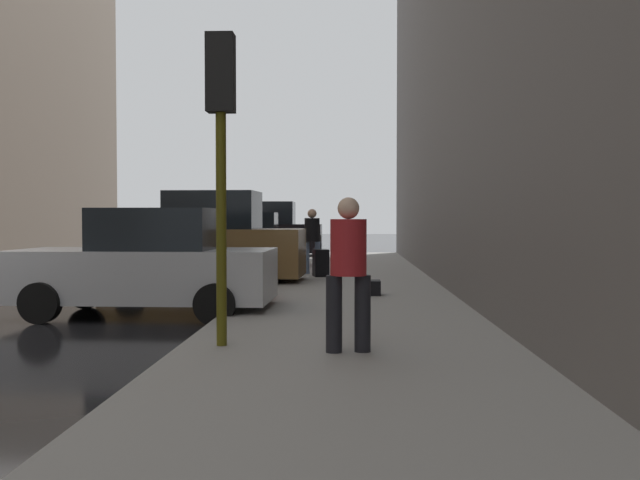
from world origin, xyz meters
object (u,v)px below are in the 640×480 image
parked_red_hatchback (241,243)px  duffel_bag (372,288)px  pedestrian_in_jeans (312,238)px  pedestrian_in_red_jacket (348,266)px  parked_bronze_suv (207,243)px  parked_black_suv (264,233)px  traffic_light (221,120)px  rolling_suitcase (321,263)px  parked_silver_sedan (148,265)px  fire_hydrant (266,279)px

parked_red_hatchback → duffel_bag: 8.99m
pedestrian_in_jeans → pedestrian_in_red_jacket: size_ratio=1.00×
parked_bronze_suv → pedestrian_in_jeans: size_ratio=2.73×
pedestrian_in_red_jacket → parked_black_suv: bearing=99.4°
pedestrian_in_red_jacket → pedestrian_in_jeans: bearing=95.0°
traffic_light → duffel_bag: bearing=70.6°
pedestrian_in_jeans → pedestrian_in_red_jacket: bearing=-85.0°
parked_black_suv → rolling_suitcase: 10.22m
parked_silver_sedan → pedestrian_in_jeans: size_ratio=2.48×
parked_silver_sedan → fire_hydrant: (1.80, 1.41, -0.35)m
fire_hydrant → pedestrian_in_red_jacket: (1.52, -5.22, 0.61)m
parked_silver_sedan → rolling_suitcase: bearing=67.5°
parked_bronze_suv → parked_red_hatchback: size_ratio=1.10×
parked_red_hatchback → pedestrian_in_red_jacket: (3.33, -13.96, 0.26)m
duffel_bag → parked_black_suv: bearing=104.9°
parked_silver_sedan → rolling_suitcase: size_ratio=4.08×
parked_silver_sedan → traffic_light: (1.85, -3.45, 1.91)m
parked_bronze_suv → pedestrian_in_red_jacket: parked_bronze_suv is taller
parked_red_hatchback → fire_hydrant: (1.80, -8.74, -0.35)m
fire_hydrant → duffel_bag: bearing=17.0°
rolling_suitcase → duffel_bag: rolling_suitcase is taller
rolling_suitcase → parked_silver_sedan: bearing=-112.5°
parked_silver_sedan → parked_red_hatchback: bearing=90.0°
parked_bronze_suv → pedestrian_in_jeans: bearing=42.3°
parked_bronze_suv → traffic_light: traffic_light is taller
pedestrian_in_red_jacket → fire_hydrant: bearing=106.3°
parked_bronze_suv → fire_hydrant: size_ratio=6.62×
traffic_light → duffel_bag: traffic_light is taller
parked_silver_sedan → parked_black_suv: size_ratio=0.92×
duffel_bag → traffic_light: bearing=-109.4°
parked_red_hatchback → parked_black_suv: bearing=90.0°
pedestrian_in_red_jacket → rolling_suitcase: (-0.70, 10.13, -0.61)m
pedestrian_in_jeans → fire_hydrant: bearing=-95.6°
parked_bronze_suv → pedestrian_in_jeans: 3.19m
fire_hydrant → traffic_light: traffic_light is taller
pedestrian_in_jeans → rolling_suitcase: pedestrian_in_jeans is taller
rolling_suitcase → pedestrian_in_red_jacket: bearing=-86.0°
parked_silver_sedan → parked_red_hatchback: (0.00, 10.15, 0.00)m
traffic_light → pedestrian_in_jeans: 10.71m
parked_silver_sedan → fire_hydrant: bearing=38.0°
parked_red_hatchback → fire_hydrant: bearing=-78.3°
rolling_suitcase → duffel_bag: bearing=-75.0°
parked_silver_sedan → parked_bronze_suv: 4.98m
parked_black_suv → pedestrian_in_jeans: (2.36, -9.06, 0.07)m
parked_red_hatchback → fire_hydrant: size_ratio=6.02×
parked_bronze_suv → rolling_suitcase: 3.00m
traffic_light → parked_black_suv: bearing=95.4°
parked_bronze_suv → fire_hydrant: 4.03m
fire_hydrant → pedestrian_in_jeans: pedestrian_in_jeans is taller
parked_silver_sedan → parked_bronze_suv: bearing=90.0°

